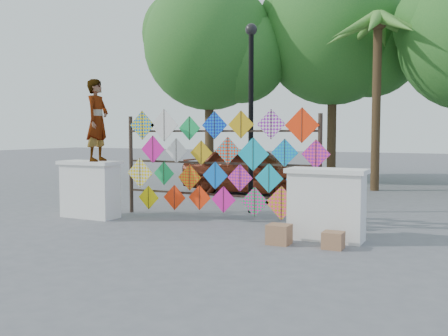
{
  "coord_description": "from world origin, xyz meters",
  "views": [
    {
      "loc": [
        4.93,
        -8.91,
        1.92
      ],
      "look_at": [
        0.28,
        0.6,
        1.16
      ],
      "focal_mm": 40.0,
      "sensor_mm": 36.0,
      "label": 1
    }
  ],
  "objects_px": {
    "kite_rack": "(220,164)",
    "lamppost": "(251,100)",
    "vendor_woman": "(97,120)",
    "sedan": "(252,170)"
  },
  "relations": [
    {
      "from": "kite_rack",
      "to": "lamppost",
      "type": "xyz_separation_m",
      "value": [
        0.2,
        1.27,
        1.46
      ]
    },
    {
      "from": "vendor_woman",
      "to": "sedan",
      "type": "xyz_separation_m",
      "value": [
        1.44,
        5.41,
        -1.43
      ]
    },
    {
      "from": "kite_rack",
      "to": "lamppost",
      "type": "height_order",
      "value": "lamppost"
    },
    {
      "from": "sedan",
      "to": "lamppost",
      "type": "bearing_deg",
      "value": -155.22
    },
    {
      "from": "kite_rack",
      "to": "vendor_woman",
      "type": "distance_m",
      "value": 2.89
    },
    {
      "from": "sedan",
      "to": "lamppost",
      "type": "xyz_separation_m",
      "value": [
        1.32,
        -3.21,
        1.94
      ]
    },
    {
      "from": "kite_rack",
      "to": "lamppost",
      "type": "distance_m",
      "value": 1.94
    },
    {
      "from": "sedan",
      "to": "kite_rack",
      "type": "bearing_deg",
      "value": -163.46
    },
    {
      "from": "sedan",
      "to": "lamppost",
      "type": "relative_size",
      "value": 0.99
    },
    {
      "from": "vendor_woman",
      "to": "lamppost",
      "type": "bearing_deg",
      "value": -59.82
    }
  ]
}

